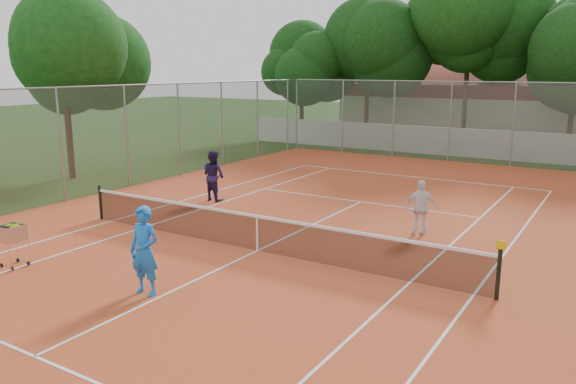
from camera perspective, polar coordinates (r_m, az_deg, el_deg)
The scene contains 12 objects.
ground at distance 14.60m, azimuth -3.12°, elevation -6.07°, with size 120.00×120.00×0.00m, color #19390F.
court_pad at distance 14.60m, azimuth -3.12°, elevation -6.03°, with size 18.00×34.00×0.02m, color #B94924.
court_lines at distance 14.60m, azimuth -3.12°, elevation -5.99°, with size 10.98×23.78×0.01m, color white.
tennis_net at distance 14.45m, azimuth -3.14°, elevation -4.15°, with size 11.88×0.10×0.98m, color black.
perimeter_fence at distance 14.10m, azimuth -3.21°, elevation 1.66°, with size 18.00×34.00×4.00m, color slate.
boundary_wall at distance 31.61m, azimuth 17.00°, elevation 4.85°, with size 26.00×0.30×1.50m, color silver.
clubhouse at distance 41.62m, azimuth 18.07°, elevation 8.50°, with size 16.40×9.00×4.40m, color beige.
tropical_trees at distance 34.28m, azimuth 18.80°, elevation 12.42°, with size 29.00×19.00×10.00m, color black.
player_near at distance 11.97m, azimuth -14.38°, elevation -5.83°, with size 0.69×0.45×1.88m, color blue.
player_far_left at distance 20.07m, azimuth -7.58°, elevation 1.66°, with size 0.87×0.68×1.79m, color #241848.
player_far_right at distance 16.23m, azimuth 13.36°, elevation -1.55°, with size 0.92×0.38×1.56m, color white.
ball_hopper at distance 14.80m, azimuth -26.17°, elevation -4.77°, with size 0.54×0.54×1.12m, color silver.
Camera 1 is at (7.95, -11.34, 4.64)m, focal length 35.00 mm.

